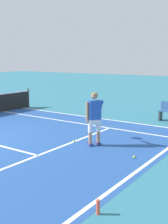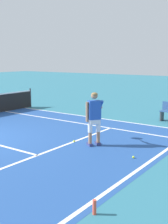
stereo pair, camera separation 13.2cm
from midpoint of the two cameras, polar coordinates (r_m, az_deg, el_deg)
name	(u,v)px [view 1 (the left image)]	position (r m, az deg, el deg)	size (l,w,h in m)	color
line_baseline	(127,178)	(7.00, 7.89, -12.73)	(10.98, 0.10, 0.01)	white
line_service	(38,155)	(8.57, -9.45, -8.39)	(8.23, 0.10, 0.01)	white
line_singles_right	(74,122)	(12.70, -2.26, -2.05)	(0.10, 9.24, 0.01)	white
line_doubles_right	(91,117)	(13.80, 1.18, -1.04)	(0.10, 9.24, 0.01)	white
tennis_player	(94,115)	(9.19, 1.62, -0.60)	(1.08, 0.86, 1.71)	navy
tennis_ball_near_feet	(134,157)	(8.35, 9.31, -8.66)	(0.07, 0.07, 0.07)	#CCE02D
tennis_ball_by_baseline	(74,141)	(9.76, -2.35, -5.71)	(0.07, 0.07, 0.07)	#CCE02D
water_bottle	(98,207)	(5.46, 2.02, -18.10)	(0.07, 0.07, 0.28)	#E04C38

